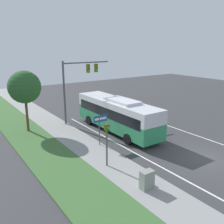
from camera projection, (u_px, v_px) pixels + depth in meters
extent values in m
plane|color=#38383A|center=(205.00, 159.00, 18.52)|extent=(80.00, 80.00, 0.00)
cube|color=gray|center=(141.00, 184.00, 15.10)|extent=(2.80, 80.00, 0.12)
cube|color=#3D6633|center=(96.00, 202.00, 13.34)|extent=(3.60, 80.00, 0.10)
cube|color=silver|center=(171.00, 172.00, 16.54)|extent=(0.14, 30.00, 0.01)
cube|color=#2D8956|center=(117.00, 120.00, 24.16)|extent=(2.53, 10.63, 1.46)
cube|color=silver|center=(117.00, 107.00, 23.81)|extent=(2.53, 10.63, 1.19)
cube|color=black|center=(117.00, 111.00, 23.92)|extent=(2.57, 9.78, 0.90)
cube|color=silver|center=(122.00, 101.00, 22.99)|extent=(1.77, 3.72, 0.24)
cylinder|color=black|center=(89.00, 120.00, 26.28)|extent=(0.28, 0.95, 0.95)
cylinder|color=black|center=(108.00, 117.00, 27.62)|extent=(0.28, 0.95, 0.95)
cylinder|color=black|center=(128.00, 139.00, 21.05)|extent=(0.28, 0.95, 0.95)
cylinder|color=black|center=(149.00, 133.00, 22.39)|extent=(0.28, 0.95, 0.95)
cylinder|color=#4C4C51|center=(64.00, 94.00, 25.49)|extent=(0.20, 0.20, 6.62)
cylinder|color=#4C4C51|center=(86.00, 62.00, 26.15)|extent=(5.34, 0.14, 0.14)
cube|color=#47470F|center=(88.00, 68.00, 26.41)|extent=(0.32, 0.28, 0.90)
sphere|color=#1ED838|center=(89.00, 71.00, 26.34)|extent=(0.18, 0.18, 0.18)
cube|color=#47470F|center=(96.00, 68.00, 26.95)|extent=(0.32, 0.28, 0.90)
sphere|color=#1ED838|center=(97.00, 70.00, 26.87)|extent=(0.18, 0.18, 0.18)
cylinder|color=#4C4C51|center=(107.00, 146.00, 16.89)|extent=(0.12, 0.12, 3.11)
cube|color=#47470F|center=(107.00, 127.00, 16.54)|extent=(0.28, 0.24, 0.44)
sphere|color=#1ED838|center=(108.00, 128.00, 16.42)|extent=(0.14, 0.14, 0.14)
cylinder|color=#4C4C51|center=(99.00, 131.00, 20.53)|extent=(0.08, 0.08, 2.68)
cube|color=#19478C|center=(101.00, 119.00, 20.34)|extent=(1.29, 0.03, 0.54)
cube|color=white|center=(101.00, 119.00, 20.32)|extent=(1.10, 0.01, 0.19)
cube|color=gray|center=(147.00, 180.00, 14.36)|extent=(0.80, 0.49, 1.11)
cylinder|color=brown|center=(27.00, 114.00, 23.82)|extent=(0.24, 0.24, 3.37)
sphere|color=#285628|center=(24.00, 87.00, 23.14)|extent=(3.05, 3.05, 3.05)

